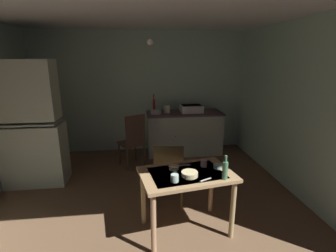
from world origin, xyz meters
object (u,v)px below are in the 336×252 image
mixing_bowl_counter (156,112)px  dining_table (186,182)px  hutch_cabinet (32,129)px  hand_pump (154,105)px  sink_basin (191,109)px  glass_bottle (225,170)px  chair_by_counter (133,140)px  mug_tall (204,163)px  chair_far_side (168,172)px  serving_bowl_wide (218,166)px

mixing_bowl_counter → dining_table: mixing_bowl_counter is taller
hutch_cabinet → hand_pump: 2.23m
sink_basin → glass_bottle: size_ratio=1.65×
mixing_bowl_counter → dining_table: 2.44m
hand_pump → dining_table: bearing=-85.8°
chair_by_counter → mug_tall: size_ratio=12.82×
dining_table → chair_far_side: 0.59m
chair_by_counter → mug_tall: (0.85, -1.71, 0.26)m
serving_bowl_wide → mug_tall: bearing=155.7°
dining_table → mug_tall: mug_tall is taller
sink_basin → chair_by_counter: size_ratio=0.44×
sink_basin → hand_pump: 0.77m
mug_tall → serving_bowl_wide: bearing=-24.3°
mixing_bowl_counter → dining_table: (0.16, -2.41, -0.29)m
hutch_cabinet → mixing_bowl_counter: bearing=26.4°
sink_basin → chair_far_side: sink_basin is taller
sink_basin → chair_by_counter: (-1.19, -0.61, -0.43)m
chair_by_counter → glass_bottle: bearing=-64.5°
hand_pump → serving_bowl_wide: size_ratio=3.73×
chair_by_counter → serving_bowl_wide: 2.05m
hand_pump → glass_bottle: 2.77m
sink_basin → mug_tall: size_ratio=5.67×
hand_pump → dining_table: 2.55m
mixing_bowl_counter → sink_basin: bearing=3.9°
hand_pump → serving_bowl_wide: 2.51m
hand_pump → glass_bottle: size_ratio=1.47×
mixing_bowl_counter → hutch_cabinet: bearing=-153.6°
chair_far_side → chair_by_counter: bearing=110.4°
chair_far_side → glass_bottle: glass_bottle is taller
hutch_cabinet → glass_bottle: bearing=-33.1°
hutch_cabinet → chair_far_side: (2.00, -0.88, -0.43)m
chair_by_counter → mug_tall: bearing=-63.6°
hutch_cabinet → glass_bottle: hutch_cabinet is taller
serving_bowl_wide → glass_bottle: 0.29m
mug_tall → glass_bottle: bearing=-68.8°
dining_table → chair_far_side: chair_far_side is taller
sink_basin → glass_bottle: bearing=-94.6°
glass_bottle → dining_table: bearing=151.7°
serving_bowl_wide → hutch_cabinet: bearing=151.7°
chair_by_counter → mug_tall: chair_by_counter is taller
hutch_cabinet → glass_bottle: (2.50, -1.63, -0.07)m
hand_pump → glass_bottle: bearing=-78.5°
hutch_cabinet → hand_pump: (1.95, 1.08, 0.13)m
chair_far_side → serving_bowl_wide: (0.51, -0.48, 0.28)m
sink_basin → hand_pump: hand_pump is taller
mixing_bowl_counter → mug_tall: (0.39, -2.27, -0.13)m
hutch_cabinet → chair_by_counter: (1.52, 0.42, -0.39)m
chair_far_side → sink_basin: bearing=69.6°
hand_pump → mug_tall: (0.42, -2.36, -0.27)m
hutch_cabinet → sink_basin: 2.90m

